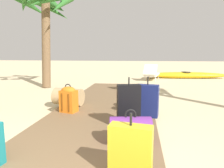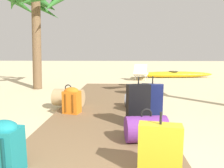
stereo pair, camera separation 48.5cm
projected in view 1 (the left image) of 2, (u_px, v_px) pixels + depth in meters
ground_plane at (101, 119)px, 4.16m from camera, size 60.00×60.00×0.00m
boardwalk at (107, 108)px, 4.84m from camera, size 2.14×7.07×0.08m
suitcase_navy at (147, 101)px, 4.00m from camera, size 0.45×0.26×0.78m
backpack_orange at (69, 99)px, 4.32m from camera, size 0.38×0.31×0.54m
suitcase_black at (129, 106)px, 3.44m from camera, size 0.41×0.25×0.84m
suitcase_yellow at (130, 151)px, 2.05m from camera, size 0.45×0.23×0.66m
duffel_bag_purple at (130, 130)px, 2.85m from camera, size 0.62×0.44×0.48m
duffel_bag_grey at (135, 101)px, 4.69m from camera, size 0.55×0.35×0.41m
duffel_bag_tan at (68, 97)px, 4.91m from camera, size 0.74×0.50×0.51m
palm_tree_far_left at (44, 13)px, 7.62m from camera, size 2.16×2.14×3.60m
lounge_chair at (152, 73)px, 10.05m from camera, size 0.90×1.64×0.78m
kayak at (186, 75)px, 10.76m from camera, size 4.33×0.99×0.33m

